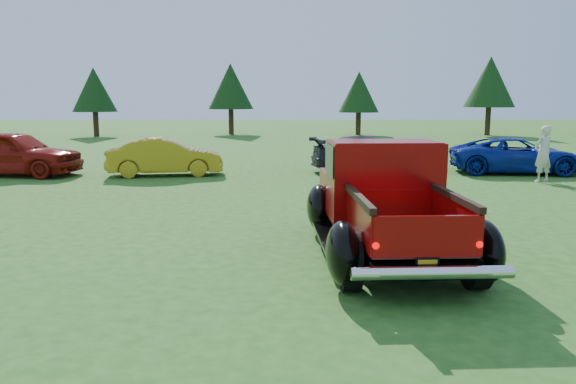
% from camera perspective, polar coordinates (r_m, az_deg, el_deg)
% --- Properties ---
extents(ground, '(120.00, 120.00, 0.00)m').
position_cam_1_polar(ground, '(9.87, -1.87, -5.20)').
color(ground, '#255217').
rests_on(ground, ground).
extents(tree_west, '(2.94, 2.94, 4.60)m').
position_cam_1_polar(tree_west, '(40.40, -19.10, 9.78)').
color(tree_west, '#332114').
rests_on(tree_west, ground).
extents(tree_mid_left, '(3.20, 3.20, 5.00)m').
position_cam_1_polar(tree_mid_left, '(40.68, -5.85, 10.62)').
color(tree_mid_left, '#332114').
rests_on(tree_mid_left, ground).
extents(tree_mid_right, '(2.82, 2.82, 4.40)m').
position_cam_1_polar(tree_mid_right, '(39.99, 7.21, 10.02)').
color(tree_mid_right, '#332114').
rests_on(tree_mid_right, ground).
extents(tree_east, '(3.46, 3.46, 5.40)m').
position_cam_1_polar(tree_east, '(41.82, 19.84, 10.46)').
color(tree_east, '#332114').
rests_on(tree_east, ground).
extents(pickup_truck, '(2.40, 4.97, 1.82)m').
position_cam_1_polar(pickup_truck, '(9.36, 9.56, -0.71)').
color(pickup_truck, black).
rests_on(pickup_truck, ground).
extents(show_car_red, '(4.62, 2.46, 1.50)m').
position_cam_1_polar(show_car_red, '(20.55, -26.15, 3.59)').
color(show_car_red, maroon).
rests_on(show_car_red, ground).
extents(show_car_yellow, '(3.86, 1.78, 1.23)m').
position_cam_1_polar(show_car_yellow, '(18.91, -12.35, 3.50)').
color(show_car_yellow, '#B28817').
rests_on(show_car_yellow, ground).
extents(show_car_grey, '(4.46, 2.29, 1.24)m').
position_cam_1_polar(show_car_grey, '(19.57, 8.67, 3.82)').
color(show_car_grey, black).
rests_on(show_car_grey, ground).
extents(show_car_blue, '(4.57, 2.55, 1.21)m').
position_cam_1_polar(show_car_blue, '(20.57, 22.23, 3.45)').
color(show_car_blue, navy).
rests_on(show_car_blue, ground).
extents(spectator, '(0.73, 0.61, 1.72)m').
position_cam_1_polar(spectator, '(18.62, 24.49, 3.54)').
color(spectator, beige).
rests_on(spectator, ground).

